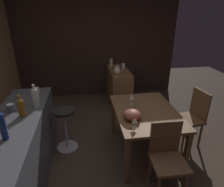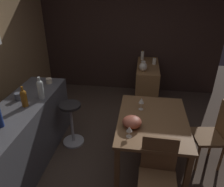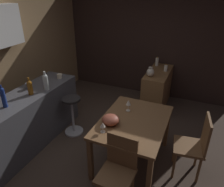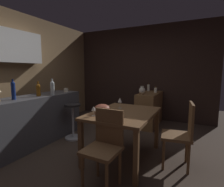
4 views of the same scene
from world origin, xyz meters
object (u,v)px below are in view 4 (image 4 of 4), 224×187
object	(u,v)px
wine_glass_left	(94,109)
vase_ceramic_ivory	(142,90)
pillar_candle_tall	(156,90)
chair_near_window	(105,145)
pillar_candle_short	(148,88)
bar_stool	(73,120)
wine_glass_right	(120,100)
wine_bottle_amber	(38,89)
cup_slate	(38,92)
chair_by_doorway	(182,133)
wine_bottle_cobalt	(13,90)
fruit_bowl	(102,109)
cup_cream	(66,90)
dining_table	(124,118)
wine_bottle_clear	(52,87)
sideboard_cabinet	(149,109)

from	to	relation	value
wine_glass_left	vase_ceramic_ivory	xyz separation A→B (m)	(1.90, -0.12, 0.07)
pillar_candle_tall	chair_near_window	bearing A→B (deg)	179.79
pillar_candle_short	vase_ceramic_ivory	size ratio (longest dim) A/B	1.06
chair_near_window	vase_ceramic_ivory	world-z (taller)	vase_ceramic_ivory
bar_stool	wine_glass_right	distance (m)	1.16
bar_stool	wine_bottle_amber	world-z (taller)	wine_bottle_amber
cup_slate	chair_by_doorway	bearing A→B (deg)	-87.07
vase_ceramic_ivory	wine_bottle_cobalt	bearing A→B (deg)	144.10
fruit_bowl	cup_cream	world-z (taller)	cup_cream
dining_table	cup_cream	size ratio (longest dim) A/B	9.83
wine_glass_left	pillar_candle_tall	bearing A→B (deg)	-8.47
wine_glass_right	cup_cream	bearing A→B (deg)	77.42
bar_stool	wine_bottle_clear	size ratio (longest dim) A/B	2.25
dining_table	pillar_candle_tall	bearing A→B (deg)	-1.85
wine_glass_right	pillar_candle_tall	world-z (taller)	pillar_candle_tall
wine_glass_left	wine_bottle_amber	size ratio (longest dim) A/B	0.50
dining_table	pillar_candle_short	xyz separation A→B (m)	(2.18, 0.19, 0.26)
wine_bottle_amber	cup_cream	xyz separation A→B (m)	(0.72, -0.02, -0.08)
cup_cream	vase_ceramic_ivory	distance (m)	1.74
wine_glass_right	pillar_candle_short	size ratio (longest dim) A/B	0.87
fruit_bowl	wine_bottle_amber	xyz separation A→B (m)	(0.03, 1.38, 0.22)
wine_glass_right	wine_bottle_amber	size ratio (longest dim) A/B	0.64
wine_bottle_cobalt	wine_bottle_clear	size ratio (longest dim) A/B	1.06
fruit_bowl	wine_bottle_cobalt	xyz separation A→B (m)	(-0.42, 1.43, 0.26)
sideboard_cabinet	chair_by_doorway	xyz separation A→B (m)	(-1.73, -0.90, 0.10)
bar_stool	fruit_bowl	size ratio (longest dim) A/B	2.99
fruit_bowl	pillar_candle_tall	xyz separation A→B (m)	(2.11, -0.33, 0.08)
sideboard_cabinet	fruit_bowl	xyz separation A→B (m)	(-2.04, 0.20, 0.40)
wine_glass_right	fruit_bowl	size ratio (longest dim) A/B	0.75
chair_near_window	vase_ceramic_ivory	distance (m)	2.24
fruit_bowl	bar_stool	bearing A→B (deg)	64.25
cup_cream	vase_ceramic_ivory	size ratio (longest dim) A/B	0.64
fruit_bowl	wine_bottle_clear	distance (m)	1.31
dining_table	pillar_candle_short	size ratio (longest dim) A/B	5.97
wine_glass_left	chair_by_doorway	bearing A→B (deg)	-65.30
fruit_bowl	wine_bottle_clear	bearing A→B (deg)	78.55
cup_cream	fruit_bowl	bearing A→B (deg)	-118.80
sideboard_cabinet	pillar_candle_short	size ratio (longest dim) A/B	5.35
wine_bottle_clear	vase_ceramic_ivory	world-z (taller)	wine_bottle_clear
wine_bottle_amber	cup_cream	world-z (taller)	wine_bottle_amber
chair_by_doorway	pillar_candle_tall	size ratio (longest dim) A/B	6.18
wine_bottle_amber	fruit_bowl	bearing A→B (deg)	-91.19
wine_glass_right	wine_bottle_clear	world-z (taller)	wine_bottle_clear
dining_table	bar_stool	distance (m)	1.27
chair_near_window	wine_bottle_cobalt	xyz separation A→B (m)	(0.08, 1.75, 0.56)
wine_glass_left	pillar_candle_tall	distance (m)	2.34
cup_slate	pillar_candle_short	distance (m)	2.75
wine_bottle_cobalt	wine_bottle_amber	distance (m)	0.46
fruit_bowl	wine_bottle_cobalt	distance (m)	1.51
sideboard_cabinet	wine_bottle_clear	xyz separation A→B (m)	(-1.78, 1.47, 0.64)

